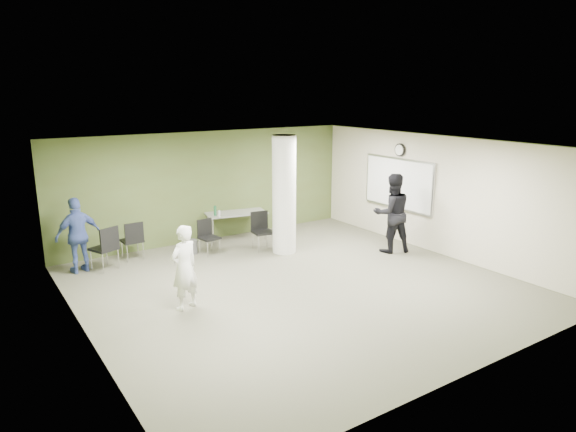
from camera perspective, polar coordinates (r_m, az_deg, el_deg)
floor at (r=10.34m, az=1.02°, el=-7.76°), size 8.00×8.00×0.00m
ceiling at (r=9.66m, az=1.10°, el=7.86°), size 8.00×8.00×0.00m
wall_back at (r=13.32m, az=-8.78°, el=3.29°), size 8.00×2.80×0.02m
wall_left at (r=8.39m, az=-22.09°, el=-3.89°), size 0.02×8.00×2.80m
wall_right_cream at (r=12.57m, az=16.25°, el=2.26°), size 0.02×8.00×2.80m
column at (r=12.07m, az=-0.43°, el=2.36°), size 0.56×0.56×2.80m
whiteboard at (r=13.28m, az=12.13°, el=3.55°), size 0.05×2.30×1.30m
wall_clock at (r=13.16m, az=12.32°, el=7.19°), size 0.06×0.32×0.32m
folding_table at (r=13.29m, az=-5.87°, el=0.18°), size 1.64×0.96×0.98m
wastebasket at (r=12.47m, az=-10.63°, el=-3.37°), size 0.28×0.28×0.33m
chair_back_left at (r=11.69m, az=-19.55°, el=-3.05°), size 0.63×0.63×0.97m
chair_back_right at (r=12.22m, az=-16.85°, el=-2.34°), size 0.46×0.46×0.90m
chair_table_left at (r=12.29m, az=-8.95°, el=-2.01°), size 0.47×0.47×0.83m
chair_table_right at (r=12.50m, az=-2.98°, el=-1.30°), size 0.52×0.52×0.93m
woman_white at (r=9.24m, az=-11.45°, el=-5.65°), size 0.65×0.53×1.54m
man_black at (r=12.45m, az=11.48°, el=0.32°), size 1.12×1.00×1.90m
man_blue at (r=11.72m, az=-22.28°, el=-2.00°), size 1.01×0.56×1.63m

